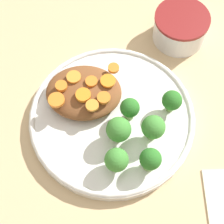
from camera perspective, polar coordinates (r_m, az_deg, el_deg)
The scene contains 19 objects.
ground_plane at distance 0.64m, azimuth 0.00°, elevation -1.34°, with size 4.00×4.00×0.00m, color tan.
plate at distance 0.63m, azimuth 0.00°, elevation -0.86°, with size 0.28×0.28×0.02m.
dip_bowl at distance 0.73m, azimuth 10.41°, elevation 12.73°, with size 0.10×0.10×0.06m.
stew_mound at distance 0.63m, azimuth -4.32°, elevation 3.02°, with size 0.13×0.11×0.03m, color brown.
broccoli_floret_0 at distance 0.61m, azimuth 9.11°, elevation 1.69°, with size 0.03×0.03×0.05m.
broccoli_floret_1 at distance 0.57m, azimuth 0.70°, elevation -7.37°, with size 0.04×0.04×0.05m.
broccoli_floret_2 at distance 0.58m, azimuth 6.31°, elevation -2.39°, with size 0.04×0.04×0.05m.
broccoli_floret_3 at distance 0.57m, azimuth 5.87°, elevation -7.26°, with size 0.03×0.03×0.05m.
broccoli_floret_4 at distance 0.60m, azimuth 2.73°, elevation 0.70°, with size 0.03×0.03×0.05m.
broccoli_floret_5 at distance 0.58m, azimuth 1.01°, elevation -2.76°, with size 0.04×0.04×0.05m.
carrot_slice_0 at distance 0.60m, azimuth -1.27°, elevation 2.19°, with size 0.02×0.02×0.01m, color orange.
carrot_slice_1 at distance 0.61m, azimuth -8.47°, elevation 1.81°, with size 0.03×0.03×0.01m, color orange.
carrot_slice_2 at distance 0.62m, azimuth -3.16°, elevation 4.68°, with size 0.02×0.02×0.00m, color orange.
carrot_slice_3 at distance 0.62m, azimuth -7.73°, elevation 3.95°, with size 0.02×0.02×0.01m, color orange.
carrot_slice_4 at distance 0.63m, azimuth 0.13°, elevation 6.71°, with size 0.02×0.02×0.01m, color orange.
carrot_slice_5 at distance 0.63m, azimuth -5.85°, elevation 5.34°, with size 0.02×0.02×0.00m, color orange.
carrot_slice_6 at distance 0.61m, azimuth -4.41°, elevation 2.59°, with size 0.02×0.02×0.01m, color orange.
carrot_slice_7 at distance 0.62m, azimuth -0.62°, elevation 4.77°, with size 0.03×0.03×0.00m, color orange.
carrot_slice_8 at distance 0.59m, azimuth -3.05°, elevation 0.75°, with size 0.02×0.02×0.01m, color orange.
Camera 1 is at (0.01, -0.28, 0.58)m, focal length 60.00 mm.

